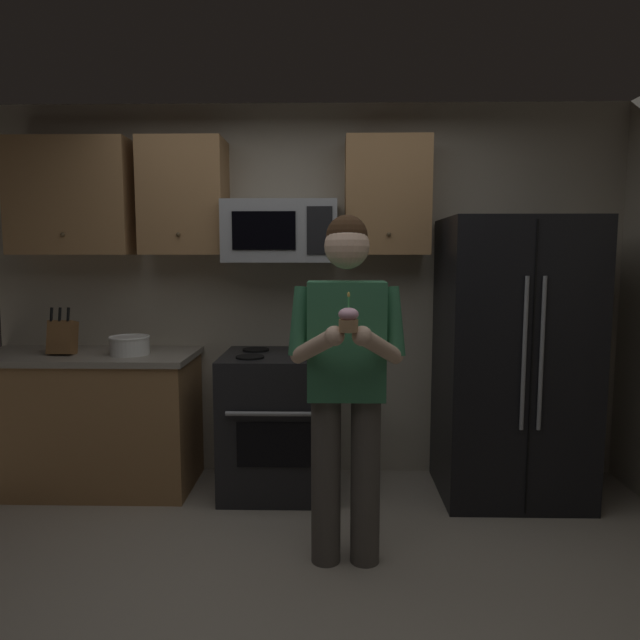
# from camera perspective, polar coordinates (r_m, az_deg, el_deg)

# --- Properties ---
(ground_plane) EXTENTS (6.00, 6.00, 0.00)m
(ground_plane) POSITION_cam_1_polar(r_m,az_deg,el_deg) (2.80, -3.22, -27.48)
(ground_plane) COLOR #9E9384
(wall_back) EXTENTS (4.40, 0.10, 2.60)m
(wall_back) POSITION_cam_1_polar(r_m,az_deg,el_deg) (4.08, -1.44, 2.76)
(wall_back) COLOR #B7AD99
(wall_back) RESTS_ON ground
(oven_range) EXTENTS (0.76, 0.70, 0.93)m
(oven_range) POSITION_cam_1_polar(r_m,az_deg,el_deg) (3.85, -3.94, -10.17)
(oven_range) COLOR black
(oven_range) RESTS_ON ground
(microwave) EXTENTS (0.74, 0.41, 0.40)m
(microwave) POSITION_cam_1_polar(r_m,az_deg,el_deg) (3.81, -3.93, 8.80)
(microwave) COLOR #9EA0A5
(refrigerator) EXTENTS (0.90, 0.75, 1.80)m
(refrigerator) POSITION_cam_1_polar(r_m,az_deg,el_deg) (3.88, 18.67, -3.74)
(refrigerator) COLOR black
(refrigerator) RESTS_ON ground
(cabinet_row_upper) EXTENTS (2.78, 0.36, 0.76)m
(cabinet_row_upper) POSITION_cam_1_polar(r_m,az_deg,el_deg) (3.97, -12.36, 11.90)
(cabinet_row_upper) COLOR #9E7247
(counter_left) EXTENTS (1.44, 0.66, 0.92)m
(counter_left) POSITION_cam_1_polar(r_m,az_deg,el_deg) (4.19, -22.15, -9.26)
(counter_left) COLOR #9E7247
(counter_left) RESTS_ON ground
(knife_block) EXTENTS (0.16, 0.15, 0.32)m
(knife_block) POSITION_cam_1_polar(r_m,az_deg,el_deg) (4.09, -24.40, -1.57)
(knife_block) COLOR brown
(knife_block) RESTS_ON counter_left
(bowl_large_white) EXTENTS (0.26, 0.26, 0.12)m
(bowl_large_white) POSITION_cam_1_polar(r_m,az_deg,el_deg) (3.93, -18.54, -2.36)
(bowl_large_white) COLOR white
(bowl_large_white) RESTS_ON counter_left
(person) EXTENTS (0.60, 0.48, 1.76)m
(person) POSITION_cam_1_polar(r_m,az_deg,el_deg) (2.82, 2.65, -5.18)
(person) COLOR #4C4742
(person) RESTS_ON ground
(cupcake) EXTENTS (0.09, 0.09, 0.17)m
(cupcake) POSITION_cam_1_polar(r_m,az_deg,el_deg) (2.45, 2.87, 0.06)
(cupcake) COLOR #A87F56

